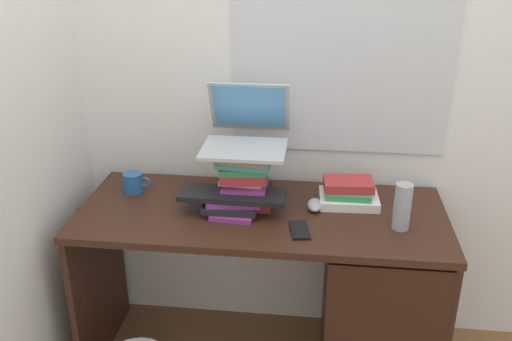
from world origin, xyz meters
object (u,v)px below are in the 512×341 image
(computer_mouse, at_px, (315,205))
(mug, at_px, (134,183))
(water_bottle, at_px, (402,207))
(book_stack_tall, at_px, (245,177))
(desk, at_px, (351,292))
(laptop, at_px, (246,131))
(keyboard, at_px, (232,195))
(book_stack_side, at_px, (348,193))
(cell_phone, at_px, (300,230))
(book_stack_keyboard_riser, at_px, (233,205))

(computer_mouse, bearing_deg, mug, 174.76)
(water_bottle, bearing_deg, mug, 170.13)
(computer_mouse, xyz_separation_m, water_bottle, (0.32, -0.12, 0.07))
(book_stack_tall, distance_m, computer_mouse, 0.30)
(desk, height_order, laptop, laptop)
(laptop, height_order, water_bottle, laptop)
(mug, bearing_deg, keyboard, -16.60)
(laptop, bearing_deg, mug, -178.48)
(desk, height_order, book_stack_side, book_stack_side)
(book_stack_side, height_order, cell_phone, book_stack_side)
(book_stack_tall, relative_size, computer_mouse, 2.25)
(laptop, distance_m, water_bottle, 0.67)
(book_stack_tall, height_order, book_stack_keyboard_riser, book_stack_tall)
(keyboard, xyz_separation_m, mug, (-0.45, 0.13, -0.03))
(keyboard, bearing_deg, book_stack_tall, 64.52)
(book_stack_keyboard_riser, distance_m, computer_mouse, 0.33)
(keyboard, distance_m, mug, 0.47)
(desk, distance_m, book_stack_keyboard_riser, 0.61)
(book_stack_keyboard_riser, relative_size, mug, 1.96)
(book_stack_tall, distance_m, cell_phone, 0.33)
(mug, relative_size, cell_phone, 0.87)
(computer_mouse, xyz_separation_m, cell_phone, (-0.05, -0.19, -0.01))
(book_stack_side, xyz_separation_m, keyboard, (-0.46, -0.14, 0.03))
(computer_mouse, bearing_deg, book_stack_tall, 177.15)
(desk, height_order, keyboard, keyboard)
(book_stack_tall, height_order, computer_mouse, book_stack_tall)
(mug, relative_size, water_bottle, 0.65)
(book_stack_side, xyz_separation_m, mug, (-0.90, -0.00, -0.00))
(laptop, relative_size, keyboard, 0.85)
(cell_phone, bearing_deg, keyboard, 145.02)
(cell_phone, bearing_deg, desk, 19.09)
(computer_mouse, distance_m, water_bottle, 0.35)
(mug, bearing_deg, book_stack_tall, -6.63)
(keyboard, xyz_separation_m, cell_phone, (0.27, -0.12, -0.07))
(book_stack_side, bearing_deg, computer_mouse, -150.95)
(book_stack_keyboard_riser, height_order, cell_phone, book_stack_keyboard_riser)
(cell_phone, bearing_deg, water_bottle, -0.29)
(laptop, height_order, mug, laptop)
(desk, height_order, computer_mouse, computer_mouse)
(book_stack_keyboard_riser, height_order, keyboard, keyboard)
(book_stack_keyboard_riser, relative_size, cell_phone, 1.69)
(book_stack_keyboard_riser, bearing_deg, desk, -0.10)
(computer_mouse, bearing_deg, keyboard, -169.08)
(mug, bearing_deg, book_stack_side, 0.24)
(water_bottle, height_order, cell_phone, water_bottle)
(book_stack_keyboard_riser, bearing_deg, keyboard, 153.55)
(desk, xyz_separation_m, mug, (-0.93, 0.13, 0.39))
(cell_phone, bearing_deg, laptop, 120.53)
(keyboard, bearing_deg, book_stack_keyboard_riser, -25.32)
(desk, distance_m, mug, 1.02)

